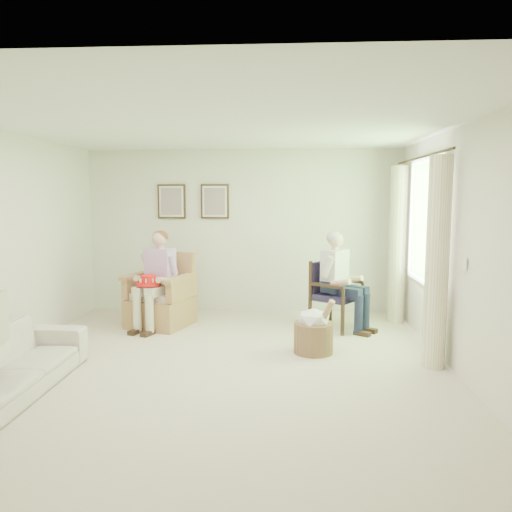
{
  "coord_description": "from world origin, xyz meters",
  "views": [
    {
      "loc": [
        0.7,
        -5.24,
        1.88
      ],
      "look_at": [
        0.28,
        1.54,
        1.05
      ],
      "focal_mm": 35.0,
      "sensor_mm": 36.0,
      "label": 1
    }
  ],
  "objects_px": {
    "wood_armchair": "(336,291)",
    "sofa": "(5,364)",
    "person_wicker": "(158,273)",
    "hatbox": "(314,331)",
    "person_dark": "(337,274)",
    "red_hat": "(148,281)",
    "wicker_armchair": "(161,303)"
  },
  "relations": [
    {
      "from": "wicker_armchair",
      "to": "person_wicker",
      "type": "xyz_separation_m",
      "value": [
        0.0,
        -0.14,
        0.46
      ]
    },
    {
      "from": "red_hat",
      "to": "hatbox",
      "type": "relative_size",
      "value": 0.5
    },
    {
      "from": "person_dark",
      "to": "red_hat",
      "type": "height_order",
      "value": "person_dark"
    },
    {
      "from": "wicker_armchair",
      "to": "hatbox",
      "type": "xyz_separation_m",
      "value": [
        2.14,
        -1.15,
        -0.06
      ]
    },
    {
      "from": "hatbox",
      "to": "red_hat",
      "type": "bearing_deg",
      "value": 159.71
    },
    {
      "from": "hatbox",
      "to": "sofa",
      "type": "bearing_deg",
      "value": -154.22
    },
    {
      "from": "sofa",
      "to": "hatbox",
      "type": "xyz_separation_m",
      "value": [
        2.98,
        1.44,
        -0.02
      ]
    },
    {
      "from": "wicker_armchair",
      "to": "person_dark",
      "type": "relative_size",
      "value": 0.78
    },
    {
      "from": "hatbox",
      "to": "wood_armchair",
      "type": "bearing_deg",
      "value": 72.84
    },
    {
      "from": "wicker_armchair",
      "to": "sofa",
      "type": "height_order",
      "value": "wicker_armchair"
    },
    {
      "from": "wood_armchair",
      "to": "sofa",
      "type": "xyz_separation_m",
      "value": [
        -3.36,
        -2.67,
        -0.22
      ]
    },
    {
      "from": "wood_armchair",
      "to": "red_hat",
      "type": "distance_m",
      "value": 2.64
    },
    {
      "from": "wood_armchair",
      "to": "sofa",
      "type": "distance_m",
      "value": 4.3
    },
    {
      "from": "wicker_armchair",
      "to": "person_wicker",
      "type": "height_order",
      "value": "person_wicker"
    },
    {
      "from": "wood_armchair",
      "to": "sofa",
      "type": "height_order",
      "value": "wood_armchair"
    },
    {
      "from": "person_wicker",
      "to": "hatbox",
      "type": "distance_m",
      "value": 2.43
    },
    {
      "from": "sofa",
      "to": "person_wicker",
      "type": "distance_m",
      "value": 2.64
    },
    {
      "from": "person_wicker",
      "to": "wicker_armchair",
      "type": "bearing_deg",
      "value": 108.69
    },
    {
      "from": "wood_armchair",
      "to": "person_wicker",
      "type": "relative_size",
      "value": 0.69
    },
    {
      "from": "wicker_armchair",
      "to": "hatbox",
      "type": "relative_size",
      "value": 1.51
    },
    {
      "from": "sofa",
      "to": "person_wicker",
      "type": "bearing_deg",
      "value": -18.85
    },
    {
      "from": "wood_armchair",
      "to": "red_hat",
      "type": "bearing_deg",
      "value": 134.46
    },
    {
      "from": "sofa",
      "to": "person_dark",
      "type": "xyz_separation_m",
      "value": [
        3.36,
        2.51,
        0.49
      ]
    },
    {
      "from": "sofa",
      "to": "red_hat",
      "type": "xyz_separation_m",
      "value": [
        0.76,
        2.26,
        0.41
      ]
    },
    {
      "from": "wood_armchair",
      "to": "red_hat",
      "type": "xyz_separation_m",
      "value": [
        -2.61,
        -0.4,
        0.19
      ]
    },
    {
      "from": "sofa",
      "to": "red_hat",
      "type": "bearing_deg",
      "value": -18.44
    },
    {
      "from": "sofa",
      "to": "person_dark",
      "type": "bearing_deg",
      "value": -53.25
    },
    {
      "from": "wicker_armchair",
      "to": "red_hat",
      "type": "bearing_deg",
      "value": -85.46
    },
    {
      "from": "person_wicker",
      "to": "person_dark",
      "type": "bearing_deg",
      "value": 19.92
    },
    {
      "from": "person_dark",
      "to": "red_hat",
      "type": "xyz_separation_m",
      "value": [
        -2.61,
        -0.25,
        -0.09
      ]
    },
    {
      "from": "wicker_armchair",
      "to": "sofa",
      "type": "distance_m",
      "value": 2.73
    },
    {
      "from": "red_hat",
      "to": "wood_armchair",
      "type": "bearing_deg",
      "value": 8.77
    }
  ]
}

